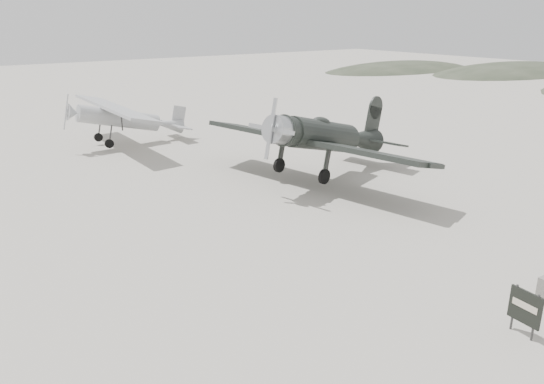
{
  "coord_description": "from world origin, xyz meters",
  "views": [
    {
      "loc": [
        -11.42,
        -14.05,
        7.59
      ],
      "look_at": [
        -0.9,
        0.78,
        1.5
      ],
      "focal_mm": 35.0,
      "sensor_mm": 36.0,
      "label": 1
    }
  ],
  "objects": [
    {
      "name": "hill_northeast",
      "position": [
        50.0,
        40.0,
        0.0
      ],
      "size": [
        32.0,
        16.0,
        5.2
      ],
      "primitive_type": "ellipsoid",
      "color": "#2C3325",
      "rests_on": "ground"
    },
    {
      "name": "hill_east_north",
      "position": [
        60.0,
        28.0,
        0.0
      ],
      "size": [
        36.0,
        18.0,
        6.0
      ],
      "primitive_type": "ellipsoid",
      "color": "#2C3325",
      "rests_on": "ground"
    },
    {
      "name": "lowwing_monoplane",
      "position": [
        5.07,
        4.67,
        2.08
      ],
      "size": [
        8.82,
        12.23,
        3.93
      ],
      "rotation": [
        0.0,
        0.24,
        0.2
      ],
      "color": "black",
      "rests_on": "ground"
    },
    {
      "name": "sign_board",
      "position": [
        0.27,
        -8.33,
        0.75
      ],
      "size": [
        0.14,
        0.87,
        1.26
      ],
      "rotation": [
        0.0,
        0.0,
        -0.09
      ],
      "color": "#333333",
      "rests_on": "ground"
    },
    {
      "name": "ground",
      "position": [
        0.0,
        0.0,
        0.0
      ],
      "size": [
        160.0,
        160.0,
        0.0
      ],
      "primitive_type": "plane",
      "color": "gray",
      "rests_on": "ground"
    },
    {
      "name": "highwing_monoplane",
      "position": [
        -0.34,
        17.05,
        1.85
      ],
      "size": [
        7.38,
        10.34,
        2.95
      ],
      "rotation": [
        0.0,
        0.23,
        -0.02
      ],
      "color": "gray",
      "rests_on": "ground"
    }
  ]
}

